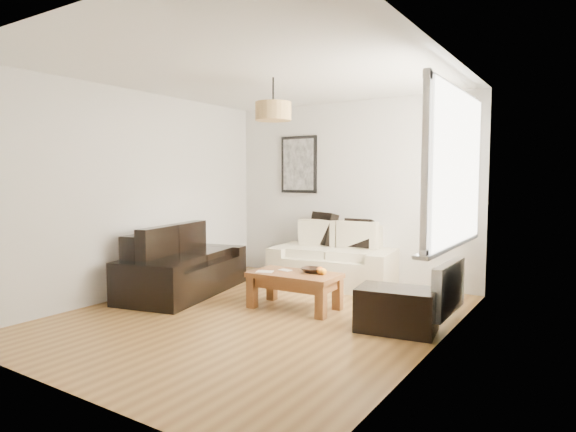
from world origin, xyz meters
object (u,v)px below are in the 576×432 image
Objects in this scene: coffee_table at (295,291)px; ottoman at (396,310)px; sofa_leather at (184,262)px; loveseat_cream at (334,256)px.

ottoman reaches higher than coffee_table.
sofa_leather reaches higher than ottoman.
sofa_leather is 1.63m from coffee_table.
coffee_table is at bearing -88.74° from loveseat_cream.
sofa_leather is at bearing -175.06° from coffee_table.
coffee_table is 1.36× the size of ottoman.
loveseat_cream is at bearing 134.85° from ottoman.
ottoman is at bearing -6.68° from coffee_table.
loveseat_cream reaches higher than sofa_leather.
sofa_leather reaches higher than coffee_table.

